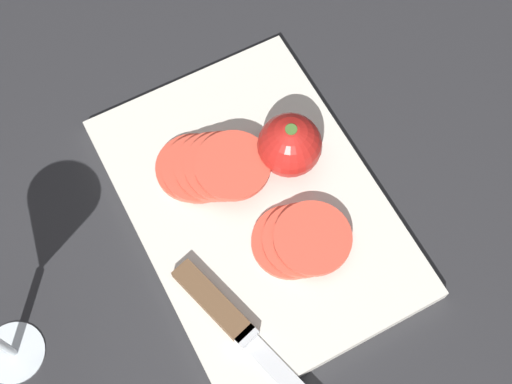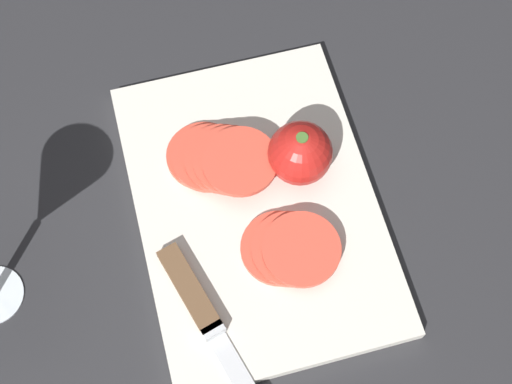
# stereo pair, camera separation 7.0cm
# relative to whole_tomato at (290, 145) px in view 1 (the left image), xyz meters

# --- Properties ---
(ground_plane) EXTENTS (3.00, 3.00, 0.00)m
(ground_plane) POSITION_rel_whole_tomato_xyz_m (0.02, -0.09, -0.05)
(ground_plane) COLOR #28282B
(cutting_board) EXTENTS (0.37, 0.26, 0.02)m
(cutting_board) POSITION_rel_whole_tomato_xyz_m (0.03, -0.06, -0.04)
(cutting_board) COLOR silver
(cutting_board) RESTS_ON ground_plane
(whole_tomato) EXTENTS (0.07, 0.07, 0.07)m
(whole_tomato) POSITION_rel_whole_tomato_xyz_m (0.00, 0.00, 0.00)
(whole_tomato) COLOR red
(whole_tomato) RESTS_ON cutting_board
(knife) EXTENTS (0.29, 0.10, 0.01)m
(knife) POSITION_rel_whole_tomato_xyz_m (0.14, -0.14, -0.03)
(knife) COLOR silver
(knife) RESTS_ON cutting_board
(tomato_slice_stack_near) EXTENTS (0.09, 0.10, 0.02)m
(tomato_slice_stack_near) POSITION_rel_whole_tomato_xyz_m (0.09, -0.04, -0.03)
(tomato_slice_stack_near) COLOR #DB4C38
(tomato_slice_stack_near) RESTS_ON cutting_board
(tomato_slice_stack_far) EXTENTS (0.11, 0.12, 0.03)m
(tomato_slice_stack_far) POSITION_rel_whole_tomato_xyz_m (-0.03, -0.08, -0.02)
(tomato_slice_stack_far) COLOR #DB4C38
(tomato_slice_stack_far) RESTS_ON cutting_board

